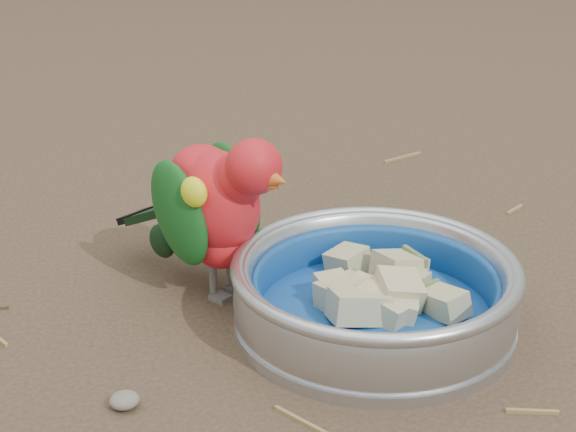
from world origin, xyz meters
name	(u,v)px	position (x,y,z in m)	size (l,w,h in m)	color
ground	(316,346)	(0.00, 0.00, 0.00)	(60.00, 60.00, 0.00)	#473527
food_bowl	(374,319)	(0.06, 0.02, 0.01)	(0.24, 0.24, 0.02)	#B2B2BA
bowl_wall	(375,287)	(0.06, 0.02, 0.04)	(0.24, 0.24, 0.04)	#B2B2BA
fruit_wedges	(375,294)	(0.06, 0.02, 0.03)	(0.14, 0.14, 0.03)	tan
lory_parrot	(217,216)	(-0.06, 0.11, 0.07)	(0.09, 0.18, 0.15)	red
ground_debris	(322,328)	(0.01, 0.02, 0.00)	(0.90, 0.80, 0.01)	olive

